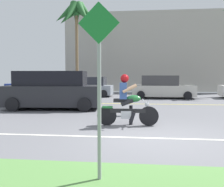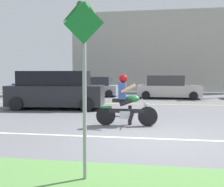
# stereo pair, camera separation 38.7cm
# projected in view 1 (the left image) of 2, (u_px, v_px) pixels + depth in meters

# --- Properties ---
(ground) EXTENTS (56.00, 30.00, 0.04)m
(ground) POSITION_uv_depth(u_px,v_px,m) (151.00, 119.00, 9.80)
(ground) COLOR slate
(lane_line_near) EXTENTS (50.40, 0.12, 0.01)m
(lane_line_near) POSITION_uv_depth(u_px,v_px,m) (155.00, 138.00, 6.83)
(lane_line_near) COLOR silver
(lane_line_near) RESTS_ON ground
(lane_line_far) EXTENTS (50.40, 0.12, 0.01)m
(lane_line_far) POSITION_uv_depth(u_px,v_px,m) (147.00, 104.00, 14.79)
(lane_line_far) COLOR yellow
(lane_line_far) RESTS_ON ground
(motorcyclist) EXTENTS (2.03, 0.66, 1.70)m
(motorcyclist) POSITION_uv_depth(u_px,v_px,m) (127.00, 104.00, 8.51)
(motorcyclist) COLOR black
(motorcyclist) RESTS_ON ground
(suv_nearby) EXTENTS (4.89, 2.41, 1.86)m
(suv_nearby) POSITION_uv_depth(u_px,v_px,m) (53.00, 91.00, 12.67)
(suv_nearby) COLOR #232328
(suv_nearby) RESTS_ON ground
(parked_car_0) EXTENTS (4.02, 1.98, 1.70)m
(parked_car_0) POSITION_uv_depth(u_px,v_px,m) (33.00, 86.00, 21.28)
(parked_car_0) COLOR navy
(parked_car_0) RESTS_ON ground
(parked_car_1) EXTENTS (3.70, 1.96, 1.51)m
(parked_car_1) POSITION_uv_depth(u_px,v_px,m) (90.00, 87.00, 20.02)
(parked_car_1) COLOR #8C939E
(parked_car_1) RESTS_ON ground
(parked_car_2) EXTENTS (4.51, 2.25, 1.63)m
(parked_car_2) POSITION_uv_depth(u_px,v_px,m) (163.00, 88.00, 18.58)
(parked_car_2) COLOR beige
(parked_car_2) RESTS_ON ground
(palm_tree_2) EXTENTS (4.02, 4.09, 7.83)m
(palm_tree_2) POSITION_uv_depth(u_px,v_px,m) (77.00, 17.00, 21.90)
(palm_tree_2) COLOR brown
(palm_tree_2) RESTS_ON ground
(street_sign) EXTENTS (0.62, 0.06, 2.76)m
(street_sign) POSITION_uv_depth(u_px,v_px,m) (99.00, 75.00, 3.89)
(street_sign) COLOR gray
(street_sign) RESTS_ON ground
(building_far) EXTENTS (18.37, 4.00, 7.96)m
(building_far) POSITION_uv_depth(u_px,v_px,m) (155.00, 53.00, 27.23)
(building_far) COLOR #A8A399
(building_far) RESTS_ON ground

